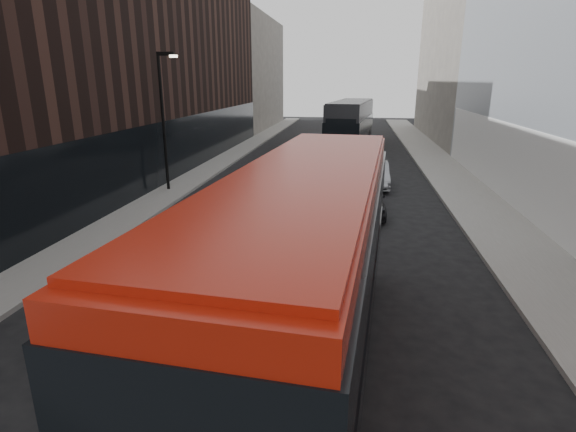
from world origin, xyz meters
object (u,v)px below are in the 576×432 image
at_px(red_bus, 308,266).
at_px(car_c, 368,153).
at_px(grey_bus, 351,122).
at_px(car_b, 375,174).
at_px(car_a, 364,198).
at_px(street_lamp, 164,113).

bearing_deg(red_bus, car_c, 90.73).
xyz_separation_m(grey_bus, car_b, (1.63, -16.43, -1.46)).
distance_m(car_a, car_c, 13.71).
relative_size(car_b, car_c, 0.97).
xyz_separation_m(street_lamp, grey_bus, (9.36, 19.29, -2.03)).
bearing_deg(grey_bus, street_lamp, -109.38).
bearing_deg(red_bus, street_lamp, 126.36).
relative_size(car_a, car_b, 1.00).
height_order(car_a, car_b, car_a).
xyz_separation_m(red_bus, grey_bus, (0.34, 33.88, -0.25)).
xyz_separation_m(grey_bus, car_c, (1.41, -8.17, -1.52)).
bearing_deg(car_a, grey_bus, 89.66).
xyz_separation_m(street_lamp, car_b, (10.99, 2.86, -3.49)).
distance_m(red_bus, car_a, 12.20).
relative_size(street_lamp, red_bus, 0.64).
relative_size(grey_bus, car_a, 3.00).
bearing_deg(car_a, red_bus, -99.19).
distance_m(red_bus, car_c, 25.83).
bearing_deg(street_lamp, red_bus, -58.27).
relative_size(red_bus, grey_bus, 0.86).
bearing_deg(street_lamp, car_b, 14.59).
bearing_deg(car_b, street_lamp, -166.40).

